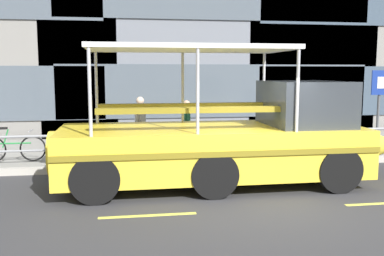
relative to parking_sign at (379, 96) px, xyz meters
name	(u,v)px	position (x,y,z in m)	size (l,w,h in m)	color
ground_plane	(263,200)	(-5.12, -4.14, -1.87)	(120.00, 120.00, 0.00)	#333335
sidewalk	(209,149)	(-5.12, 1.46, -1.78)	(32.00, 4.80, 0.18)	gray
curb_edge	(227,164)	(-5.12, -1.03, -1.78)	(32.00, 0.18, 0.18)	#B2ADA3
lane_centreline	(273,209)	(-5.12, -4.74, -1.87)	(25.80, 0.12, 0.01)	#DBD64C
curb_guardrail	(203,141)	(-5.74, -0.69, -1.16)	(11.33, 0.09, 0.79)	gray
parking_sign	(379,96)	(0.00, 0.00, 0.00)	(0.60, 0.12, 2.49)	#4C4F54
leaned_bicycle	(13,148)	(-10.91, -0.20, -1.32)	(1.74, 0.46, 0.96)	black
duck_tour_boat	(232,140)	(-5.42, -2.69, -0.83)	(8.66, 2.60, 3.19)	yellow
pedestrian_near_bow	(312,116)	(-1.88, 0.72, -0.66)	(0.50, 0.23, 1.71)	#1E2338
pedestrian_mid_left	(187,121)	(-6.02, 0.57, -0.74)	(0.22, 0.46, 1.58)	#1E2338
pedestrian_mid_right	(140,120)	(-7.42, 0.39, -0.66)	(0.33, 0.43, 1.71)	black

